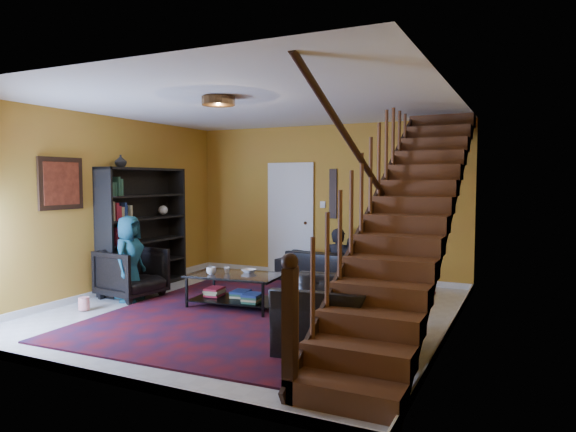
# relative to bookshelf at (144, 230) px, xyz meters

# --- Properties ---
(floor) EXTENTS (5.50, 5.50, 0.00)m
(floor) POSITION_rel_bookshelf_xyz_m (2.40, -0.60, -0.96)
(floor) COLOR beige
(floor) RESTS_ON ground
(room) EXTENTS (5.50, 5.50, 5.50)m
(room) POSITION_rel_bookshelf_xyz_m (1.07, 0.73, -0.91)
(room) COLOR #C37D2B
(room) RESTS_ON ground
(staircase) EXTENTS (0.95, 5.02, 3.18)m
(staircase) POSITION_rel_bookshelf_xyz_m (4.53, -0.60, 0.43)
(staircase) COLOR brown
(staircase) RESTS_ON floor
(bookshelf) EXTENTS (0.35, 1.80, 2.00)m
(bookshelf) POSITION_rel_bookshelf_xyz_m (0.00, 0.00, 0.00)
(bookshelf) COLOR black
(bookshelf) RESTS_ON floor
(door) EXTENTS (0.82, 0.05, 2.05)m
(door) POSITION_rel_bookshelf_xyz_m (1.70, 2.12, 0.06)
(door) COLOR silver
(door) RESTS_ON floor
(framed_picture) EXTENTS (0.04, 0.74, 0.74)m
(framed_picture) POSITION_rel_bookshelf_xyz_m (-0.17, -1.50, 0.79)
(framed_picture) COLOR maroon
(framed_picture) RESTS_ON room
(wall_hanging) EXTENTS (0.14, 0.03, 0.90)m
(wall_hanging) POSITION_rel_bookshelf_xyz_m (2.55, 2.13, 0.59)
(wall_hanging) COLOR black
(wall_hanging) RESTS_ON room
(ceiling_fixture) EXTENTS (0.40, 0.40, 0.10)m
(ceiling_fixture) POSITION_rel_bookshelf_xyz_m (2.40, -1.40, 1.78)
(ceiling_fixture) COLOR #3F2814
(ceiling_fixture) RESTS_ON room
(rug) EXTENTS (4.04, 4.58, 0.02)m
(rug) POSITION_rel_bookshelf_xyz_m (2.62, -0.64, -0.95)
(rug) COLOR #4F0E13
(rug) RESTS_ON floor
(sofa) EXTENTS (2.00, 0.97, 0.56)m
(sofa) POSITION_rel_bookshelf_xyz_m (2.70, 1.70, -0.68)
(sofa) COLOR black
(sofa) RESTS_ON floor
(armchair_left) EXTENTS (0.94, 0.92, 0.76)m
(armchair_left) POSITION_rel_bookshelf_xyz_m (0.35, -0.69, -0.58)
(armchair_left) COLOR black
(armchair_left) RESTS_ON floor
(armchair_right) EXTENTS (1.09, 1.21, 0.72)m
(armchair_right) POSITION_rel_bookshelf_xyz_m (3.90, -1.60, -0.60)
(armchair_right) COLOR black
(armchair_right) RESTS_ON floor
(person_adult_a) EXTENTS (0.53, 0.37, 1.42)m
(person_adult_a) POSITION_rel_bookshelf_xyz_m (2.79, 1.75, -0.71)
(person_adult_a) COLOR black
(person_adult_a) RESTS_ON sofa
(person_adult_b) EXTENTS (0.67, 0.56, 1.27)m
(person_adult_b) POSITION_rel_bookshelf_xyz_m (3.05, 1.75, -0.78)
(person_adult_b) COLOR black
(person_adult_b) RESTS_ON sofa
(person_child) EXTENTS (0.53, 0.70, 1.28)m
(person_child) POSITION_rel_bookshelf_xyz_m (0.45, -0.85, -0.33)
(person_child) COLOR #194F60
(person_child) RESTS_ON armchair_left
(coffee_table) EXTENTS (1.33, 0.86, 0.48)m
(coffee_table) POSITION_rel_bookshelf_xyz_m (2.11, -0.53, -0.68)
(coffee_table) COLOR black
(coffee_table) RESTS_ON floor
(cup_a) EXTENTS (0.16, 0.16, 0.10)m
(cup_a) POSITION_rel_bookshelf_xyz_m (1.82, -0.72, -0.43)
(cup_a) COLOR #999999
(cup_a) RESTS_ON coffee_table
(cup_b) EXTENTS (0.12, 0.12, 0.08)m
(cup_b) POSITION_rel_bookshelf_xyz_m (1.95, -0.53, -0.44)
(cup_b) COLOR #999999
(cup_b) RESTS_ON coffee_table
(bowl) EXTENTS (0.24, 0.24, 0.05)m
(bowl) POSITION_rel_bookshelf_xyz_m (2.22, -0.37, -0.46)
(bowl) COLOR #999999
(bowl) RESTS_ON coffee_table
(vase) EXTENTS (0.18, 0.18, 0.19)m
(vase) POSITION_rel_bookshelf_xyz_m (-0.00, -0.50, 1.13)
(vase) COLOR #999999
(vase) RESTS_ON bookshelf
(popcorn_bucket) EXTENTS (0.16, 0.16, 0.17)m
(popcorn_bucket) POSITION_rel_bookshelf_xyz_m (0.30, -1.58, -0.86)
(popcorn_bucket) COLOR red
(popcorn_bucket) RESTS_ON rug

